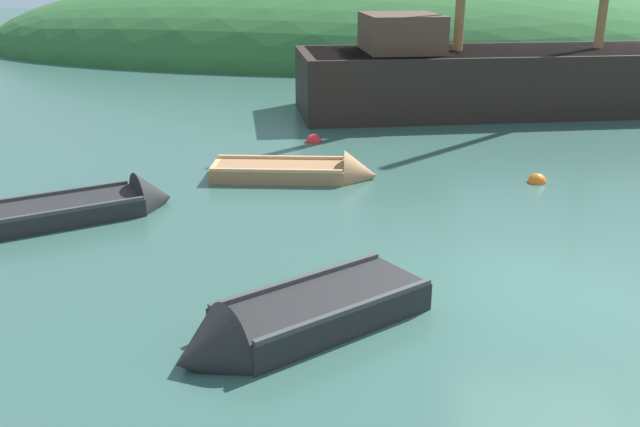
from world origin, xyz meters
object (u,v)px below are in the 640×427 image
(rowboat_far, at_px, (99,208))
(buoy_red, at_px, (314,142))
(rowboat_near_dock, at_px, (308,174))
(sailing_ship, at_px, (514,87))
(buoy_orange, at_px, (537,182))
(rowboat_portside, at_px, (289,325))

(rowboat_far, xyz_separation_m, buoy_red, (3.27, 5.97, -0.11))
(rowboat_near_dock, bearing_deg, sailing_ship, 51.87)
(rowboat_far, height_order, buoy_orange, rowboat_far)
(sailing_ship, distance_m, rowboat_far, 14.21)
(rowboat_far, distance_m, buoy_orange, 9.07)
(rowboat_far, relative_size, buoy_orange, 8.50)
(rowboat_portside, bearing_deg, rowboat_near_dock, -127.13)
(buoy_red, bearing_deg, rowboat_far, -118.71)
(rowboat_portside, bearing_deg, buoy_red, -127.40)
(buoy_orange, bearing_deg, sailing_ship, 86.53)
(sailing_ship, bearing_deg, rowboat_near_dock, -137.89)
(rowboat_far, bearing_deg, buoy_orange, -17.18)
(sailing_ship, distance_m, buoy_red, 7.65)
(rowboat_near_dock, bearing_deg, buoy_orange, -0.79)
(rowboat_near_dock, bearing_deg, buoy_red, 90.78)
(rowboat_far, bearing_deg, buoy_red, 24.30)
(rowboat_portside, xyz_separation_m, buoy_orange, (4.21, 7.07, -0.14))
(rowboat_near_dock, distance_m, rowboat_portside, 6.77)
(sailing_ship, xyz_separation_m, buoy_red, (-5.74, -5.00, -0.72))
(sailing_ship, distance_m, rowboat_portside, 15.69)
(rowboat_far, distance_m, rowboat_portside, 5.88)
(rowboat_portside, relative_size, buoy_red, 7.79)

